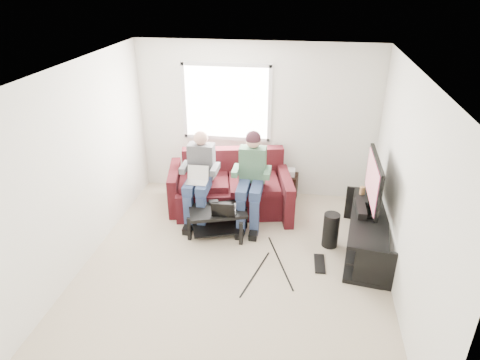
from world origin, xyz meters
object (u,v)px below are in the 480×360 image
coffee_table (218,216)px  end_table (288,186)px  sofa (230,189)px  tv_stand (367,235)px  tv (374,182)px  subwoofer (331,230)px

coffee_table → end_table: 1.58m
sofa → tv_stand: 2.29m
tv → end_table: 1.87m
coffee_table → tv: tv is taller
subwoofer → sofa: bearing=152.1°
coffee_table → subwoofer: bearing=-1.7°
tv_stand → subwoofer: tv_stand is taller
tv → coffee_table: bearing=-179.4°
tv_stand → coffee_table: bearing=177.9°
sofa → tv_stand: bearing=-22.7°
coffee_table → tv: (2.14, 0.02, 0.71)m
coffee_table → end_table: (0.96, 1.25, -0.05)m
sofa → tv: size_ratio=1.98×
end_table → subwoofer: bearing=-62.2°
sofa → tv: bearing=-20.3°
tv → subwoofer: (-0.50, -0.07, -0.76)m
sofa → end_table: bearing=25.8°
tv → subwoofer: size_ratio=2.15×
coffee_table → end_table: end_table is taller
sofa → end_table: 1.03m
sofa → subwoofer: (1.61, -0.85, -0.08)m
sofa → tv_stand: size_ratio=1.25×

